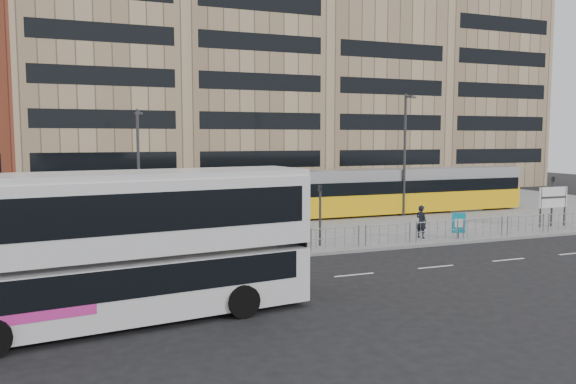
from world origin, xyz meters
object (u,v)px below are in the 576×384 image
object	(u,v)px
tram	(353,193)
pedestrian	(421,222)
traffic_light_west	(320,207)
traffic_light_east	(552,195)
ad_panel	(459,223)
lamp_post_west	(139,162)
lamp_post_east	(405,150)
double_decker_bus	(124,242)
station_sign	(553,199)

from	to	relation	value
tram	pedestrian	xyz separation A→B (m)	(-0.58, -9.19, -0.73)
tram	traffic_light_west	size ratio (longest dim) A/B	8.89
traffic_light_east	ad_panel	bearing A→B (deg)	-153.08
ad_panel	pedestrian	bearing A→B (deg)	-177.64
lamp_post_west	lamp_post_east	world-z (taller)	lamp_post_east
traffic_light_east	lamp_post_west	distance (m)	25.58
ad_panel	pedestrian	xyz separation A→B (m)	(-1.91, 0.73, 0.10)
double_decker_bus	ad_panel	xyz separation A→B (m)	(18.22, 7.58, -1.53)
lamp_post_east	station_sign	bearing A→B (deg)	-50.74
tram	ad_panel	size ratio (longest dim) A/B	20.01
lamp_post_west	lamp_post_east	bearing A→B (deg)	-5.69
station_sign	ad_panel	distance (m)	8.15
double_decker_bus	tram	bearing A→B (deg)	39.10
tram	station_sign	world-z (taller)	tram
ad_panel	station_sign	bearing A→B (deg)	32.33
station_sign	ad_panel	bearing A→B (deg)	-170.19
traffic_light_west	lamp_post_west	distance (m)	12.61
traffic_light_east	lamp_post_east	bearing A→B (deg)	147.07
pedestrian	ad_panel	bearing A→B (deg)	-128.90
pedestrian	traffic_light_west	bearing A→B (deg)	72.34
station_sign	pedestrian	xyz separation A→B (m)	(-9.91, -0.52, -0.80)
pedestrian	traffic_light_west	distance (m)	6.17
tram	ad_panel	bearing A→B (deg)	-82.83
tram	lamp_post_east	size ratio (longest dim) A/B	3.25
station_sign	traffic_light_west	world-z (taller)	traffic_light_west
double_decker_bus	pedestrian	bearing A→B (deg)	20.10
ad_panel	pedestrian	world-z (taller)	pedestrian
station_sign	traffic_light_west	distance (m)	16.00
ad_panel	traffic_light_west	size ratio (longest dim) A/B	0.44
tram	traffic_light_east	size ratio (longest dim) A/B	8.89
tram	pedestrian	size ratio (longest dim) A/B	15.30
traffic_light_west	lamp_post_east	size ratio (longest dim) A/B	0.37
traffic_light_east	lamp_post_west	size ratio (longest dim) A/B	0.43
pedestrian	lamp_post_east	world-z (taller)	lamp_post_east
ad_panel	traffic_light_west	bearing A→B (deg)	-161.71
double_decker_bus	ad_panel	size ratio (longest dim) A/B	8.51
double_decker_bus	tram	world-z (taller)	double_decker_bus
station_sign	lamp_post_east	xyz separation A→B (m)	(-5.99, 7.33, 2.92)
double_decker_bus	lamp_post_west	distance (m)	18.18
ad_panel	lamp_post_east	bearing A→B (deg)	100.18
tram	ad_panel	world-z (taller)	tram
tram	pedestrian	distance (m)	9.24
traffic_light_west	lamp_post_east	xyz separation A→B (m)	(10.00, 7.87, 2.65)
station_sign	tram	bearing A→B (deg)	138.00
pedestrian	lamp_post_east	distance (m)	9.53
double_decker_bus	station_sign	bearing A→B (deg)	11.71
pedestrian	traffic_light_west	xyz separation A→B (m)	(-6.07, -0.02, 1.07)
double_decker_bus	lamp_post_east	distance (m)	26.00
station_sign	traffic_light_west	size ratio (longest dim) A/B	0.79
pedestrian	double_decker_bus	bearing A→B (deg)	99.15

